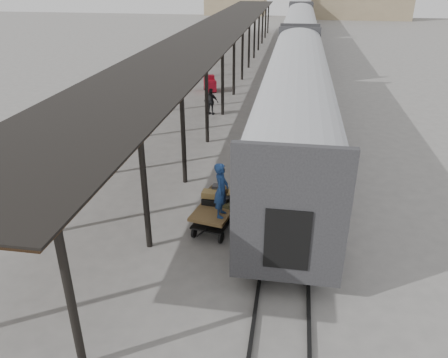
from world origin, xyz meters
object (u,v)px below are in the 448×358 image
porter (221,190)px  pedestrian (211,102)px  luggage_tug (210,84)px  baggage_cart (218,211)px

porter → pedestrian: 14.28m
luggage_tug → baggage_cart: bearing=-98.4°
porter → pedestrian: bearing=15.6°
baggage_cart → luggage_tug: size_ratio=1.72×
baggage_cart → porter: size_ratio=1.35×
baggage_cart → porter: bearing=-57.5°
luggage_tug → pedestrian: (1.21, -5.79, 0.30)m
baggage_cart → porter: (0.25, -0.65, 1.17)m
porter → pedestrian: porter is taller
luggage_tug → pedestrian: 5.92m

